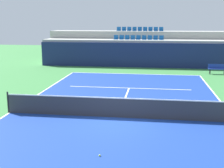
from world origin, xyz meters
TOP-DOWN VIEW (x-y plane):
  - ground_plane at (0.00, 0.00)m, footprint 80.00×80.00m
  - court_surface at (0.00, 0.00)m, footprint 11.00×24.00m
  - baseline_far at (0.00, 11.95)m, footprint 11.00×0.10m
  - sideline_left at (-5.45, 0.00)m, footprint 0.10×24.00m
  - service_line_far at (0.00, 6.40)m, footprint 8.26×0.10m
  - centre_service_line at (0.00, 3.20)m, footprint 0.10×6.40m
  - back_wall at (0.00, 15.80)m, footprint 19.31×0.30m
  - stands_tier_lower at (0.00, 17.15)m, footprint 19.31×2.40m
  - stands_tier_upper at (0.00, 19.55)m, footprint 19.31×2.40m
  - seating_row_lower at (0.00, 17.24)m, footprint 5.02×0.44m
  - seating_row_upper at (0.00, 19.64)m, footprint 5.02×0.44m
  - tennis_net at (0.00, 0.00)m, footprint 11.08×0.08m
  - player_bench at (7.00, 12.93)m, footprint 1.50×0.40m
  - tennis_ball_0 at (-0.11, -4.25)m, footprint 0.07×0.07m

SIDE VIEW (x-z plane):
  - ground_plane at x=0.00m, z-range 0.00..0.00m
  - court_surface at x=0.00m, z-range 0.00..0.01m
  - baseline_far at x=0.00m, z-range 0.01..0.01m
  - sideline_left at x=-5.45m, z-range 0.01..0.01m
  - service_line_far at x=0.00m, z-range 0.01..0.01m
  - centre_service_line at x=0.00m, z-range 0.01..0.01m
  - tennis_ball_0 at x=-0.11m, z-range 0.01..0.08m
  - player_bench at x=7.00m, z-range 0.08..0.93m
  - tennis_net at x=0.00m, z-range -0.03..1.04m
  - back_wall at x=0.00m, z-range 0.00..2.38m
  - stands_tier_lower at x=0.00m, z-range 0.00..2.60m
  - stands_tier_upper at x=0.00m, z-range 0.00..3.38m
  - seating_row_lower at x=0.00m, z-range 2.51..2.95m
  - seating_row_upper at x=0.00m, z-range 3.29..3.73m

